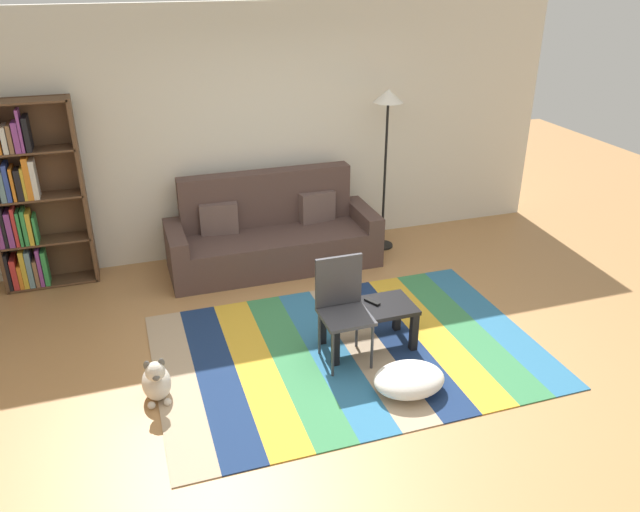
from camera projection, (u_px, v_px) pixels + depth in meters
name	position (u px, v px, depth m)	size (l,w,h in m)	color
ground_plane	(345.00, 361.00, 5.31)	(14.00, 14.00, 0.00)	#B27F4C
back_wall	(266.00, 132.00, 6.92)	(6.80, 0.10, 2.70)	silver
rug	(348.00, 350.00, 5.45)	(3.26, 2.23, 0.01)	tan
couch	(272.00, 236.00, 6.87)	(2.26, 0.80, 1.00)	#4C3833
bookshelf	(25.00, 201.00, 6.17)	(0.90, 0.28, 1.91)	brown
coffee_table	(368.00, 315.00, 5.37)	(0.79, 0.42, 0.39)	black
pouf	(409.00, 380.00, 4.90)	(0.57, 0.45, 0.20)	white
dog	(156.00, 381.00, 4.80)	(0.22, 0.35, 0.40)	beige
standing_lamp	(387.00, 117.00, 6.78)	(0.32, 0.32, 1.83)	black
tv_remote	(372.00, 302.00, 5.41)	(0.04, 0.15, 0.02)	black
folding_chair	(342.00, 301.00, 5.16)	(0.40, 0.40, 0.90)	#38383D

